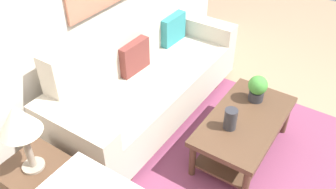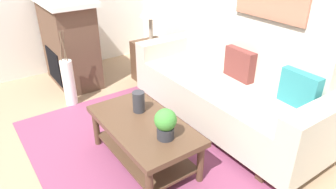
{
  "view_description": "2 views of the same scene",
  "coord_description": "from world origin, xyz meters",
  "px_view_note": "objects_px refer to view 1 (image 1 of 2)",
  "views": [
    {
      "loc": [
        -2.16,
        -0.2,
        2.53
      ],
      "look_at": [
        -0.05,
        1.2,
        0.56
      ],
      "focal_mm": 37.89,
      "sensor_mm": 36.0,
      "label": 1
    },
    {
      "loc": [
        2.16,
        -0.6,
        1.91
      ],
      "look_at": [
        0.12,
        0.84,
        0.58
      ],
      "focal_mm": 33.06,
      "sensor_mm": 36.0,
      "label": 2
    }
  ],
  "objects_px": {
    "coffee_table": "(244,128)",
    "table_lamp": "(18,122)",
    "couch": "(145,81)",
    "throw_pillow_maroon": "(133,57)",
    "throw_pillow_teal": "(172,29)",
    "tabletop_vase": "(231,119)",
    "potted_plant_tabletop": "(257,88)"
  },
  "relations": [
    {
      "from": "coffee_table",
      "to": "potted_plant_tabletop",
      "type": "relative_size",
      "value": 4.2
    },
    {
      "from": "tabletop_vase",
      "to": "table_lamp",
      "type": "bearing_deg",
      "value": 143.64
    },
    {
      "from": "throw_pillow_teal",
      "to": "table_lamp",
      "type": "distance_m",
      "value": 2.17
    },
    {
      "from": "couch",
      "to": "table_lamp",
      "type": "bearing_deg",
      "value": -177.2
    },
    {
      "from": "throw_pillow_maroon",
      "to": "throw_pillow_teal",
      "type": "relative_size",
      "value": 1.0
    },
    {
      "from": "couch",
      "to": "table_lamp",
      "type": "relative_size",
      "value": 3.96
    },
    {
      "from": "couch",
      "to": "throw_pillow_maroon",
      "type": "bearing_deg",
      "value": 90.0
    },
    {
      "from": "throw_pillow_teal",
      "to": "potted_plant_tabletop",
      "type": "distance_m",
      "value": 1.24
    },
    {
      "from": "couch",
      "to": "potted_plant_tabletop",
      "type": "relative_size",
      "value": 8.62
    },
    {
      "from": "coffee_table",
      "to": "potted_plant_tabletop",
      "type": "height_order",
      "value": "potted_plant_tabletop"
    },
    {
      "from": "potted_plant_tabletop",
      "to": "table_lamp",
      "type": "height_order",
      "value": "table_lamp"
    },
    {
      "from": "couch",
      "to": "throw_pillow_teal",
      "type": "bearing_deg",
      "value": 10.07
    },
    {
      "from": "throw_pillow_teal",
      "to": "table_lamp",
      "type": "height_order",
      "value": "table_lamp"
    },
    {
      "from": "throw_pillow_teal",
      "to": "potted_plant_tabletop",
      "type": "bearing_deg",
      "value": -107.38
    },
    {
      "from": "coffee_table",
      "to": "table_lamp",
      "type": "relative_size",
      "value": 1.93
    },
    {
      "from": "throw_pillow_maroon",
      "to": "coffee_table",
      "type": "bearing_deg",
      "value": -88.14
    },
    {
      "from": "tabletop_vase",
      "to": "potted_plant_tabletop",
      "type": "xyz_separation_m",
      "value": [
        0.48,
        -0.04,
        0.04
      ]
    },
    {
      "from": "tabletop_vase",
      "to": "table_lamp",
      "type": "xyz_separation_m",
      "value": [
        -1.29,
        0.95,
        0.47
      ]
    },
    {
      "from": "throw_pillow_maroon",
      "to": "couch",
      "type": "bearing_deg",
      "value": -90.0
    },
    {
      "from": "coffee_table",
      "to": "tabletop_vase",
      "type": "relative_size",
      "value": 5.63
    },
    {
      "from": "coffee_table",
      "to": "potted_plant_tabletop",
      "type": "bearing_deg",
      "value": 6.02
    },
    {
      "from": "couch",
      "to": "table_lamp",
      "type": "distance_m",
      "value": 1.54
    },
    {
      "from": "throw_pillow_maroon",
      "to": "throw_pillow_teal",
      "type": "height_order",
      "value": "same"
    },
    {
      "from": "couch",
      "to": "throw_pillow_teal",
      "type": "height_order",
      "value": "couch"
    },
    {
      "from": "throw_pillow_maroon",
      "to": "tabletop_vase",
      "type": "xyz_separation_m",
      "value": [
        -0.14,
        -1.14,
        -0.15
      ]
    },
    {
      "from": "throw_pillow_maroon",
      "to": "throw_pillow_teal",
      "type": "bearing_deg",
      "value": 0.0
    },
    {
      "from": "throw_pillow_maroon",
      "to": "potted_plant_tabletop",
      "type": "bearing_deg",
      "value": -74.06
    },
    {
      "from": "coffee_table",
      "to": "table_lamp",
      "type": "height_order",
      "value": "table_lamp"
    },
    {
      "from": "tabletop_vase",
      "to": "throw_pillow_maroon",
      "type": "bearing_deg",
      "value": 82.82
    },
    {
      "from": "throw_pillow_maroon",
      "to": "tabletop_vase",
      "type": "distance_m",
      "value": 1.16
    },
    {
      "from": "couch",
      "to": "potted_plant_tabletop",
      "type": "height_order",
      "value": "couch"
    },
    {
      "from": "potted_plant_tabletop",
      "to": "coffee_table",
      "type": "bearing_deg",
      "value": -173.98
    }
  ]
}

